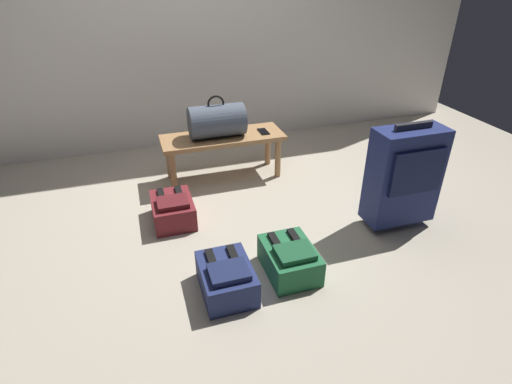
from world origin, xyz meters
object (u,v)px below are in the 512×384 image
bench (223,142)px  backpack_navy (227,278)px  backpack_maroon (173,210)px  duffel_bag_slate (217,121)px  cell_phone (263,131)px  backpack_green (290,259)px  suitcase_upright_navy (404,175)px

bench → backpack_navy: bench is taller
backpack_navy → backpack_maroon: bearing=103.1°
bench → backpack_maroon: size_ratio=2.63×
duffel_bag_slate → cell_phone: 0.41m
cell_phone → backpack_navy: 1.51m
backpack_green → backpack_maroon: bearing=127.5°
backpack_navy → backpack_maroon: 0.83m
bench → backpack_green: bench is taller
duffel_bag_slate → backpack_maroon: 0.83m
suitcase_upright_navy → bench: bearing=132.6°
bench → suitcase_upright_navy: (0.98, -1.06, 0.06)m
suitcase_upright_navy → backpack_maroon: size_ratio=1.97×
cell_phone → suitcase_upright_navy: suitcase_upright_navy is taller
duffel_bag_slate → backpack_navy: duffel_bag_slate is taller
backpack_green → backpack_navy: size_ratio=1.00×
suitcase_upright_navy → backpack_navy: suitcase_upright_navy is taller
bench → backpack_navy: (-0.32, -1.36, -0.23)m
backpack_maroon → bench: bearing=47.3°
backpack_navy → backpack_green: bearing=6.4°
cell_phone → backpack_green: size_ratio=0.38×
duffel_bag_slate → cell_phone: duffel_bag_slate is taller
bench → backpack_maroon: (-0.51, -0.55, -0.23)m
duffel_bag_slate → backpack_navy: size_ratio=1.16×
backpack_green → backpack_maroon: size_ratio=1.00×
suitcase_upright_navy → backpack_maroon: bearing=161.0°
duffel_bag_slate → cell_phone: (0.39, -0.03, -0.13)m
bench → suitcase_upright_navy: 1.45m
bench → backpack_maroon: bearing=-132.7°
suitcase_upright_navy → backpack_maroon: (-1.49, 0.51, -0.29)m
cell_phone → backpack_green: cell_phone is taller
cell_phone → backpack_green: 1.34m
suitcase_upright_navy → backpack_maroon: 1.60m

